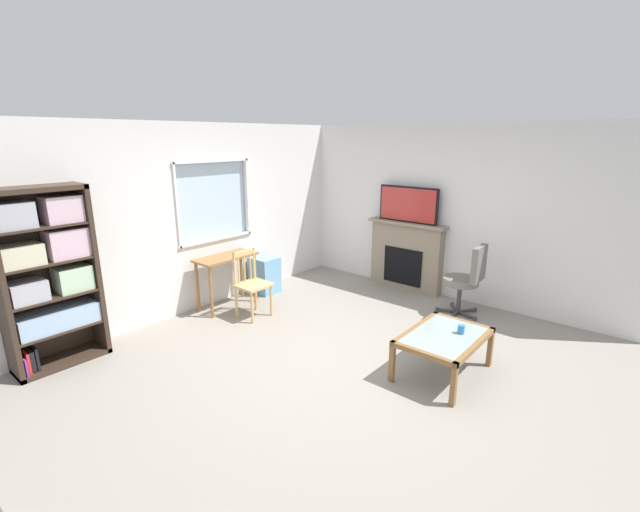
{
  "coord_description": "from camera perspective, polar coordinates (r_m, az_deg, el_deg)",
  "views": [
    {
      "loc": [
        -3.46,
        -2.61,
        2.37
      ],
      "look_at": [
        0.19,
        0.47,
        1.05
      ],
      "focal_mm": 24.21,
      "sensor_mm": 36.0,
      "label": 1
    }
  ],
  "objects": [
    {
      "name": "ground",
      "position": [
        4.95,
        2.76,
        -13.28
      ],
      "size": [
        6.13,
        5.99,
        0.02
      ],
      "primitive_type": "cube",
      "color": "gray"
    },
    {
      "name": "wall_back_with_window",
      "position": [
        6.26,
        -15.71,
        4.72
      ],
      "size": [
        5.13,
        0.15,
        2.56
      ],
      "color": "silver",
      "rests_on": "ground"
    },
    {
      "name": "wall_right",
      "position": [
        6.71,
        16.72,
        5.5
      ],
      "size": [
        0.12,
        5.19,
        2.56
      ],
      "primitive_type": "cube",
      "color": "silver",
      "rests_on": "ground"
    },
    {
      "name": "bookshelf",
      "position": [
        5.25,
        -32.29,
        -1.89
      ],
      "size": [
        0.9,
        0.38,
        1.91
      ],
      "color": "#38281E",
      "rests_on": "ground"
    },
    {
      "name": "desk_under_window",
      "position": [
        6.22,
        -12.29,
        -1.29
      ],
      "size": [
        0.88,
        0.41,
        0.76
      ],
      "color": "olive",
      "rests_on": "ground"
    },
    {
      "name": "wooden_chair",
      "position": [
        5.89,
        -9.08,
        -3.6
      ],
      "size": [
        0.42,
        0.4,
        0.9
      ],
      "color": "tan",
      "rests_on": "ground"
    },
    {
      "name": "plastic_drawer_unit",
      "position": [
        6.82,
        -7.34,
        -2.46
      ],
      "size": [
        0.35,
        0.4,
        0.56
      ],
      "primitive_type": "cube",
      "color": "#72ADDB",
      "rests_on": "ground"
    },
    {
      "name": "fireplace",
      "position": [
        6.98,
        11.29,
        0.07
      ],
      "size": [
        0.26,
        1.29,
        1.09
      ],
      "color": "gray",
      "rests_on": "ground"
    },
    {
      "name": "tv",
      "position": [
        6.8,
        11.58,
        6.69
      ],
      "size": [
        0.06,
        0.98,
        0.55
      ],
      "color": "black",
      "rests_on": "fireplace"
    },
    {
      "name": "office_chair",
      "position": [
        6.12,
        18.89,
        -2.63
      ],
      "size": [
        0.56,
        0.58,
        1.0
      ],
      "color": "slate",
      "rests_on": "ground"
    },
    {
      "name": "coffee_table",
      "position": [
        4.64,
        16.07,
        -10.61
      ],
      "size": [
        0.99,
        0.69,
        0.44
      ],
      "color": "#8C9E99",
      "rests_on": "ground"
    },
    {
      "name": "sippy_cup",
      "position": [
        4.67,
        18.15,
        -9.17
      ],
      "size": [
        0.07,
        0.07,
        0.09
      ],
      "primitive_type": "cylinder",
      "color": "#337FD6",
      "rests_on": "coffee_table"
    }
  ]
}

